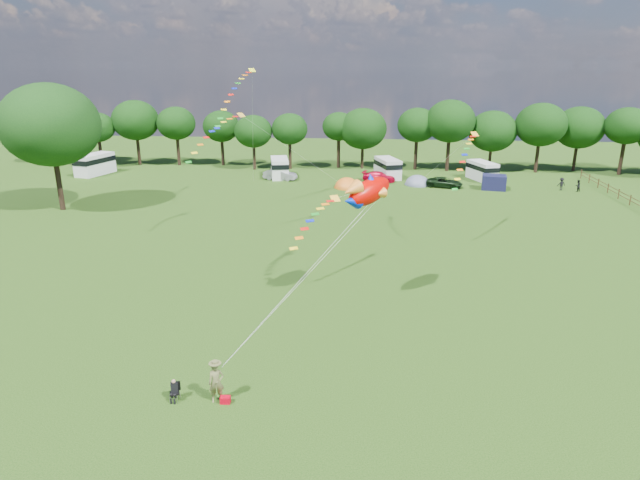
# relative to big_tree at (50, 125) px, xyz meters

# --- Properties ---
(ground_plane) EXTENTS (180.00, 180.00, 0.00)m
(ground_plane) POSITION_rel_big_tree_xyz_m (30.00, -28.00, -9.02)
(ground_plane) COLOR black
(ground_plane) RESTS_ON ground
(tree_line) EXTENTS (102.98, 10.98, 10.27)m
(tree_line) POSITION_rel_big_tree_xyz_m (35.30, 26.99, -2.67)
(tree_line) COLOR black
(tree_line) RESTS_ON ground
(big_tree) EXTENTS (10.00, 10.00, 13.28)m
(big_tree) POSITION_rel_big_tree_xyz_m (0.00, 0.00, 0.00)
(big_tree) COLOR black
(big_tree) RESTS_ON ground
(fence) EXTENTS (0.12, 33.12, 1.20)m
(fence) POSITION_rel_big_tree_xyz_m (62.00, 6.50, -8.32)
(fence) COLOR #472D19
(fence) RESTS_ON ground
(car_b) EXTENTS (4.41, 2.22, 1.49)m
(car_b) POSITION_rel_big_tree_xyz_m (20.78, 17.95, -8.27)
(car_b) COLOR gray
(car_b) RESTS_ON ground
(car_c) EXTENTS (4.61, 2.94, 1.28)m
(car_c) POSITION_rel_big_tree_xyz_m (34.21, 18.32, -8.38)
(car_c) COLOR #AF0220
(car_c) RESTS_ON ground
(car_d) EXTENTS (5.02, 3.33, 1.26)m
(car_d) POSITION_rel_big_tree_xyz_m (42.51, 15.44, -8.39)
(car_d) COLOR black
(car_d) RESTS_ON ground
(campervan_a) EXTENTS (3.89, 6.39, 2.92)m
(campervan_a) POSITION_rel_big_tree_xyz_m (-6.16, 19.14, -7.45)
(campervan_a) COLOR silver
(campervan_a) RESTS_ON ground
(campervan_b) EXTENTS (3.41, 5.79, 2.66)m
(campervan_b) POSITION_rel_big_tree_xyz_m (20.42, 19.73, -7.59)
(campervan_b) COLOR silver
(campervan_b) RESTS_ON ground
(campervan_c) EXTENTS (3.91, 5.87, 2.66)m
(campervan_c) POSITION_rel_big_tree_xyz_m (35.37, 21.08, -7.59)
(campervan_c) COLOR silver
(campervan_c) RESTS_ON ground
(campervan_d) EXTENTS (3.78, 5.51, 2.49)m
(campervan_d) POSITION_rel_big_tree_xyz_m (48.14, 20.64, -7.68)
(campervan_d) COLOR silver
(campervan_d) RESTS_ON ground
(tent_orange) EXTENTS (3.27, 3.59, 2.56)m
(tent_orange) POSITION_rel_big_tree_xyz_m (30.09, 13.95, -9.00)
(tent_orange) COLOR orange
(tent_orange) RESTS_ON ground
(tent_greyblue) EXTENTS (3.35, 3.66, 2.49)m
(tent_greyblue) POSITION_rel_big_tree_xyz_m (39.20, 16.62, -9.00)
(tent_greyblue) COLOR slate
(tent_greyblue) RESTS_ON ground
(awning_navy) EXTENTS (3.25, 2.82, 1.80)m
(awning_navy) POSITION_rel_big_tree_xyz_m (48.54, 14.82, -8.12)
(awning_navy) COLOR #141436
(awning_navy) RESTS_ON ground
(kite_flyer) EXTENTS (0.84, 0.70, 1.97)m
(kite_flyer) POSITION_rel_big_tree_xyz_m (26.42, -32.31, -8.03)
(kite_flyer) COLOR brown
(kite_flyer) RESTS_ON ground
(camp_chair) EXTENTS (0.57, 0.59, 1.10)m
(camp_chair) POSITION_rel_big_tree_xyz_m (24.44, -32.41, -8.36)
(camp_chair) COLOR #99999E
(camp_chair) RESTS_ON ground
(kite_bag) EXTENTS (0.48, 0.33, 0.33)m
(kite_bag) POSITION_rel_big_tree_xyz_m (26.83, -32.42, -8.85)
(kite_bag) COLOR #B50012
(kite_bag) RESTS_ON ground
(fish_kite) EXTENTS (3.60, 3.95, 2.27)m
(fish_kite) POSITION_rel_big_tree_xyz_m (32.94, -21.03, -1.50)
(fish_kite) COLOR #BF0500
(fish_kite) RESTS_ON ground
(streamer_kite_a) EXTENTS (3.42, 5.62, 5.79)m
(streamer_kite_a) POSITION_rel_big_tree_xyz_m (19.20, 2.78, 3.55)
(streamer_kite_a) COLOR #F6FF1E
(streamer_kite_a) RESTS_ON ground
(streamer_kite_b) EXTENTS (4.28, 4.72, 3.80)m
(streamer_kite_b) POSITION_rel_big_tree_xyz_m (20.12, -7.68, 0.63)
(streamer_kite_b) COLOR gold
(streamer_kite_b) RESTS_ON ground
(streamer_kite_c) EXTENTS (3.27, 4.99, 2.83)m
(streamer_kite_c) POSITION_rel_big_tree_xyz_m (29.55, -16.21, -4.30)
(streamer_kite_c) COLOR yellow
(streamer_kite_c) RESTS_ON ground
(walker_a) EXTENTS (0.83, 0.74, 1.46)m
(walker_a) POSITION_rel_big_tree_xyz_m (58.60, 14.54, -8.29)
(walker_a) COLOR black
(walker_a) RESTS_ON ground
(walker_b) EXTENTS (1.12, 0.73, 1.59)m
(walker_b) POSITION_rel_big_tree_xyz_m (56.83, 15.12, -8.22)
(walker_b) COLOR black
(walker_b) RESTS_ON ground
(streamer_kite_d) EXTENTS (2.70, 5.02, 4.29)m
(streamer_kite_d) POSITION_rel_big_tree_xyz_m (41.30, -6.20, -1.18)
(streamer_kite_d) COLOR #F5A926
(streamer_kite_d) RESTS_ON ground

